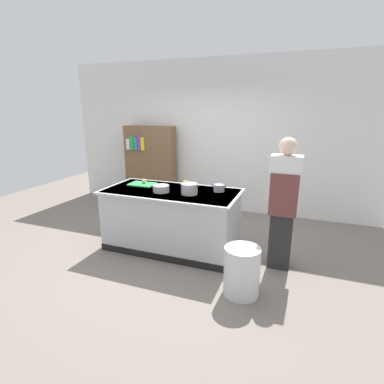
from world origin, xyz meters
name	(u,v)px	position (x,y,z in m)	size (l,w,h in m)	color
ground_plane	(172,247)	(0.00, 0.00, 0.00)	(10.00, 10.00, 0.00)	slate
back_wall	(214,137)	(0.00, 2.10, 1.50)	(6.40, 0.12, 3.00)	white
counter_island	(172,219)	(0.00, 0.00, 0.47)	(1.98, 0.98, 0.90)	#B7BABF
cutting_board	(142,184)	(-0.56, 0.15, 0.91)	(0.40, 0.28, 0.02)	green
onion	(144,181)	(-0.54, 0.17, 0.96)	(0.07, 0.07, 0.07)	tan
stock_pot	(189,189)	(0.32, -0.08, 0.98)	(0.29, 0.23, 0.15)	#B7BABF
sauce_pan	(219,188)	(0.66, 0.20, 0.95)	(0.22, 0.16, 0.10)	#99999E
mixing_bowl	(161,189)	(-0.10, -0.12, 0.95)	(0.23, 0.23, 0.10)	#B7BABF
juice_cup	(185,184)	(0.12, 0.26, 0.95)	(0.07, 0.07, 0.10)	yellow
trash_bin	(242,271)	(1.23, -0.81, 0.28)	(0.40, 0.40, 0.57)	silver
person_chef	(283,201)	(1.57, -0.02, 0.91)	(0.38, 0.25, 1.72)	#252525
bookshelf	(151,166)	(-1.31, 1.80, 0.85)	(1.10, 0.31, 1.70)	brown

